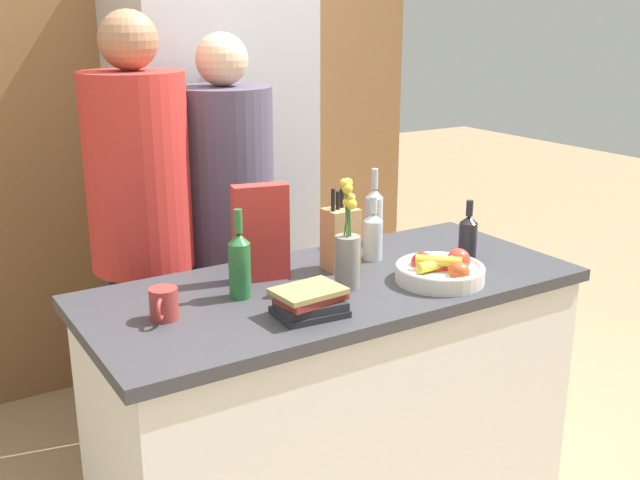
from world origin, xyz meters
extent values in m
cube|color=silver|center=(0.00, 0.00, 0.43)|extent=(1.56, 0.69, 0.86)
cube|color=#38383D|center=(0.00, 0.00, 0.88)|extent=(1.62, 0.71, 0.04)
cube|color=brown|center=(0.00, 1.55, 1.30)|extent=(2.82, 0.12, 2.60)
cube|color=#B7B7BC|center=(0.11, 1.19, 1.00)|extent=(0.78, 0.60, 1.99)
cylinder|color=#B7B7BC|center=(0.05, 0.88, 1.10)|extent=(0.02, 0.02, 1.10)
cylinder|color=silver|center=(0.30, -0.17, 0.93)|extent=(0.29, 0.29, 0.05)
torus|color=silver|center=(0.30, -0.17, 0.95)|extent=(0.29, 0.29, 0.02)
sphere|color=red|center=(0.26, -0.12, 0.96)|extent=(0.07, 0.07, 0.07)
sphere|color=red|center=(0.37, -0.18, 0.96)|extent=(0.08, 0.08, 0.08)
sphere|color=#C64C23|center=(0.29, -0.27, 0.96)|extent=(0.07, 0.07, 0.07)
sphere|color=red|center=(0.29, -0.18, 0.95)|extent=(0.08, 0.08, 0.08)
cylinder|color=yellow|center=(0.26, -0.19, 0.97)|extent=(0.14, 0.04, 0.03)
cylinder|color=yellow|center=(0.27, -0.20, 0.98)|extent=(0.13, 0.12, 0.03)
cube|color=tan|center=(0.09, 0.10, 1.01)|extent=(0.11, 0.09, 0.21)
cylinder|color=black|center=(0.05, 0.09, 1.15)|extent=(0.01, 0.01, 0.09)
cylinder|color=black|center=(0.08, 0.10, 1.14)|extent=(0.01, 0.01, 0.07)
cylinder|color=black|center=(0.10, 0.12, 1.14)|extent=(0.01, 0.01, 0.08)
cylinder|color=black|center=(0.13, 0.11, 1.15)|extent=(0.01, 0.01, 0.09)
cylinder|color=gray|center=(0.01, -0.06, 0.99)|extent=(0.08, 0.08, 0.17)
cylinder|color=#477538|center=(0.01, -0.06, 1.13)|extent=(0.01, 0.01, 0.12)
sphere|color=gold|center=(0.02, -0.06, 1.20)|extent=(0.03, 0.03, 0.03)
cylinder|color=#477538|center=(0.01, -0.06, 1.16)|extent=(0.02, 0.01, 0.17)
sphere|color=gold|center=(0.01, -0.05, 1.24)|extent=(0.03, 0.03, 0.03)
cylinder|color=#477538|center=(0.01, -0.06, 1.13)|extent=(0.01, 0.01, 0.11)
sphere|color=gold|center=(0.01, -0.06, 1.18)|extent=(0.03, 0.03, 0.03)
cylinder|color=#477538|center=(0.00, -0.06, 1.16)|extent=(0.01, 0.03, 0.17)
sphere|color=gold|center=(-0.01, -0.06, 1.24)|extent=(0.03, 0.03, 0.03)
cylinder|color=#477538|center=(0.01, -0.07, 1.15)|extent=(0.01, 0.01, 0.16)
sphere|color=gold|center=(0.00, -0.07, 1.23)|extent=(0.03, 0.03, 0.03)
cylinder|color=#477538|center=(0.01, -0.07, 1.12)|extent=(0.01, 0.01, 0.10)
sphere|color=gold|center=(0.01, -0.07, 1.18)|extent=(0.03, 0.03, 0.03)
cube|color=red|center=(-0.19, 0.15, 1.06)|extent=(0.19, 0.10, 0.32)
cylinder|color=#99332D|center=(-0.58, 0.00, 0.95)|extent=(0.08, 0.08, 0.09)
torus|color=#99332D|center=(-0.60, -0.04, 0.95)|extent=(0.05, 0.06, 0.06)
cube|color=#232328|center=(-0.21, -0.19, 0.91)|extent=(0.21, 0.17, 0.02)
cube|color=#232328|center=(-0.21, -0.20, 0.93)|extent=(0.20, 0.15, 0.03)
cube|color=maroon|center=(-0.21, -0.20, 0.96)|extent=(0.20, 0.13, 0.02)
cube|color=#99844C|center=(-0.21, -0.19, 0.98)|extent=(0.20, 0.16, 0.02)
cylinder|color=#B2BCC1|center=(0.24, 0.13, 0.97)|extent=(0.07, 0.07, 0.14)
cone|color=#B2BCC1|center=(0.24, 0.13, 1.06)|extent=(0.07, 0.07, 0.03)
cylinder|color=#B2BCC1|center=(0.24, 0.13, 1.10)|extent=(0.03, 0.03, 0.06)
cylinder|color=black|center=(0.53, -0.05, 0.97)|extent=(0.06, 0.06, 0.13)
cone|color=black|center=(0.53, -0.05, 1.05)|extent=(0.06, 0.06, 0.03)
cylinder|color=black|center=(0.53, -0.05, 1.09)|extent=(0.02, 0.02, 0.06)
cylinder|color=#B2BCC1|center=(0.36, 0.28, 0.99)|extent=(0.07, 0.07, 0.18)
cone|color=#B2BCC1|center=(0.36, 0.28, 1.10)|extent=(0.07, 0.07, 0.03)
cylinder|color=#B2BCC1|center=(0.36, 0.28, 1.15)|extent=(0.03, 0.03, 0.08)
cylinder|color=#286633|center=(-0.32, 0.04, 0.99)|extent=(0.07, 0.07, 0.17)
cone|color=#286633|center=(-0.32, 0.04, 1.09)|extent=(0.07, 0.07, 0.03)
cylinder|color=#286633|center=(-0.32, 0.04, 1.15)|extent=(0.03, 0.03, 0.07)
cube|color=#383842|center=(-0.42, 0.64, 0.42)|extent=(0.31, 0.23, 0.85)
cylinder|color=red|center=(-0.42, 0.64, 1.20)|extent=(0.37, 0.37, 0.70)
sphere|color=#996B4C|center=(-0.42, 0.64, 1.65)|extent=(0.20, 0.20, 0.20)
cube|color=#383842|center=(-0.07, 0.66, 0.40)|extent=(0.34, 0.30, 0.81)
cylinder|color=#4C4256|center=(-0.07, 0.66, 1.14)|extent=(0.37, 0.37, 0.67)
sphere|color=#DBAD89|center=(-0.07, 0.66, 1.58)|extent=(0.20, 0.20, 0.20)
camera|label=1|loc=(-1.25, -1.92, 1.74)|focal=42.00mm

